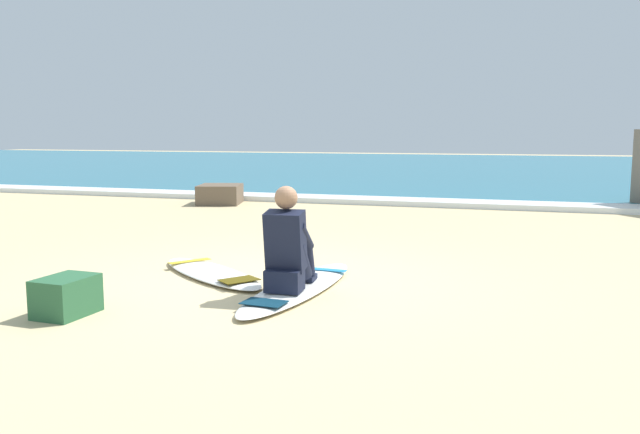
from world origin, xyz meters
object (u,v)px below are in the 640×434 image
at_px(surfer_seated, 288,249).
at_px(shoreline_rock, 220,194).
at_px(beach_bag, 66,296).
at_px(surfboard_main, 299,287).
at_px(surfboard_spare_near, 211,273).

height_order(surfer_seated, shoreline_rock, surfer_seated).
xyz_separation_m(shoreline_rock, beach_bag, (2.58, -7.93, -0.04)).
relative_size(surfboard_main, surfboard_spare_near, 1.30).
height_order(surfboard_main, shoreline_rock, shoreline_rock).
xyz_separation_m(surfboard_main, surfboard_spare_near, (-1.09, 0.31, 0.00)).
distance_m(surfboard_spare_near, beach_bag, 1.74).
bearing_deg(beach_bag, surfboard_spare_near, 75.00).
xyz_separation_m(surfboard_main, surfer_seated, (-0.03, -0.22, 0.40)).
distance_m(surfboard_main, surfer_seated, 0.46).
distance_m(shoreline_rock, beach_bag, 8.34).
bearing_deg(surfboard_spare_near, surfer_seated, -26.34).
height_order(surfer_seated, surfboard_spare_near, surfer_seated).
bearing_deg(shoreline_rock, surfboard_spare_near, -64.16).
bearing_deg(surfboard_spare_near, shoreline_rock, 115.84).
xyz_separation_m(surfboard_main, shoreline_rock, (-4.12, 6.56, 0.17)).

